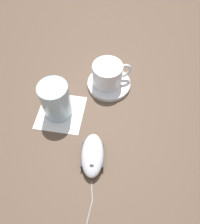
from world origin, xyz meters
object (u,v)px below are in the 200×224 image
object	(u,v)px
saucer	(107,84)
coffee_cup	(107,74)
drinking_glass	(54,100)
computer_mouse	(91,155)

from	to	relation	value
saucer	coffee_cup	distance (m)	0.04
coffee_cup	drinking_glass	bearing A→B (deg)	-148.19
coffee_cup	saucer	bearing A→B (deg)	-38.45
coffee_cup	drinking_glass	world-z (taller)	drinking_glass
coffee_cup	drinking_glass	size ratio (longest dim) A/B	1.10
coffee_cup	computer_mouse	distance (m)	0.25
saucer	computer_mouse	distance (m)	0.25
coffee_cup	computer_mouse	bearing A→B (deg)	-103.78
saucer	computer_mouse	size ratio (longest dim) A/B	1.11
computer_mouse	drinking_glass	world-z (taller)	drinking_glass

